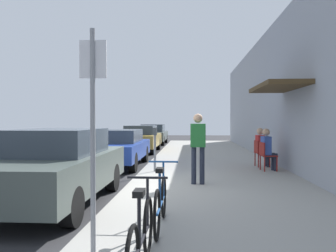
{
  "coord_description": "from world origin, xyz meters",
  "views": [
    {
      "loc": [
        1.54,
        -7.88,
        1.66
      ],
      "look_at": [
        0.46,
        8.01,
        1.4
      ],
      "focal_mm": 36.3,
      "sensor_mm": 36.0,
      "label": 1
    }
  ],
  "objects": [
    {
      "name": "seated_patron_1",
      "position": [
        3.88,
        3.55,
        0.82
      ],
      "size": [
        0.45,
        0.39,
        1.29
      ],
      "color": "#232838",
      "rests_on": "sidewalk_slab"
    },
    {
      "name": "parked_car_0",
      "position": [
        -1.1,
        -1.37,
        0.76
      ],
      "size": [
        1.8,
        4.4,
        1.49
      ],
      "color": "#47514C",
      "rests_on": "ground_plane"
    },
    {
      "name": "parked_car_1",
      "position": [
        -1.1,
        4.19,
        0.69
      ],
      "size": [
        1.8,
        4.4,
        1.32
      ],
      "color": "navy",
      "rests_on": "ground_plane"
    },
    {
      "name": "parking_meter",
      "position": [
        0.45,
        2.28,
        0.89
      ],
      "size": [
        0.12,
        0.1,
        1.32
      ],
      "color": "slate",
      "rests_on": "sidewalk_slab"
    },
    {
      "name": "parked_car_3",
      "position": [
        -1.1,
        15.6,
        0.72
      ],
      "size": [
        1.8,
        4.4,
        1.38
      ],
      "color": "#47514C",
      "rests_on": "ground_plane"
    },
    {
      "name": "bicycle_1",
      "position": [
        1.1,
        -3.06,
        0.48
      ],
      "size": [
        0.46,
        1.71,
        0.9
      ],
      "color": "black",
      "rests_on": "sidewalk_slab"
    },
    {
      "name": "cafe_chair_1",
      "position": [
        3.82,
        3.54,
        0.62
      ],
      "size": [
        0.48,
        0.48,
        0.87
      ],
      "color": "maroon",
      "rests_on": "sidewalk_slab"
    },
    {
      "name": "bicycle_0",
      "position": [
        1.04,
        -4.54,
        0.48
      ],
      "size": [
        0.46,
        1.71,
        0.9
      ],
      "color": "black",
      "rests_on": "sidewalk_slab"
    },
    {
      "name": "seated_patron_0",
      "position": [
        3.88,
        2.65,
        0.82
      ],
      "size": [
        0.47,
        0.41,
        1.29
      ],
      "color": "#232838",
      "rests_on": "sidewalk_slab"
    },
    {
      "name": "parked_car_2",
      "position": [
        -1.1,
        9.8,
        0.72
      ],
      "size": [
        1.8,
        4.4,
        1.39
      ],
      "color": "#A58433",
      "rests_on": "ground_plane"
    },
    {
      "name": "cafe_chair_0",
      "position": [
        3.82,
        2.64,
        0.62
      ],
      "size": [
        0.5,
        0.5,
        0.87
      ],
      "color": "maroon",
      "rests_on": "sidewalk_slab"
    },
    {
      "name": "building_facade",
      "position": [
        4.64,
        2.0,
        2.59
      ],
      "size": [
        1.4,
        32.0,
        5.19
      ],
      "color": "#999EA8",
      "rests_on": "ground_plane"
    },
    {
      "name": "sidewalk_slab",
      "position": [
        2.25,
        2.0,
        0.06
      ],
      "size": [
        4.5,
        32.0,
        0.12
      ],
      "primitive_type": "cube",
      "color": "#9E9B93",
      "rests_on": "ground_plane"
    },
    {
      "name": "street_sign",
      "position": [
        0.4,
        -4.02,
        1.64
      ],
      "size": [
        0.32,
        0.06,
        2.6
      ],
      "color": "gray",
      "rests_on": "sidewalk_slab"
    },
    {
      "name": "ground_plane",
      "position": [
        0.0,
        0.0,
        0.0
      ],
      "size": [
        60.0,
        60.0,
        0.0
      ],
      "primitive_type": "plane",
      "color": "#2D2D30"
    },
    {
      "name": "pedestrian_standing",
      "position": [
        1.7,
        0.31,
        1.12
      ],
      "size": [
        0.36,
        0.22,
        1.7
      ],
      "color": "#232838",
      "rests_on": "sidewalk_slab"
    }
  ]
}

